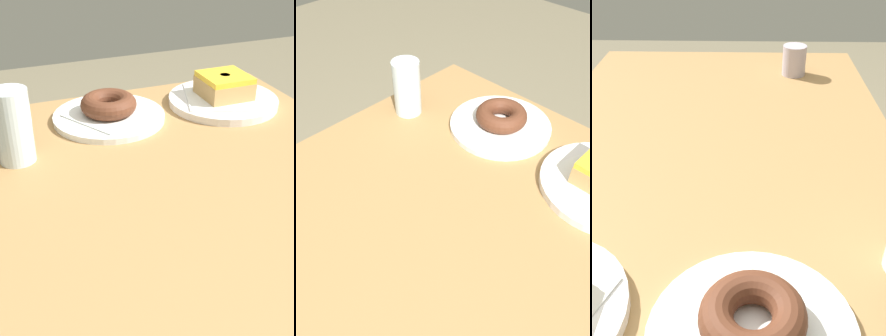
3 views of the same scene
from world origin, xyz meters
TOP-DOWN VIEW (x-y plane):
  - table at (0.00, 0.00)m, footprint 1.07×0.70m
  - plate_chocolate_ring at (0.39, 0.07)m, footprint 0.23×0.23m
  - napkin_chocolate_ring at (0.39, 0.07)m, footprint 0.19×0.19m
  - donut_chocolate_ring at (0.39, 0.07)m, footprint 0.11×0.11m
  - plate_glazed_square at (0.38, -0.19)m, footprint 0.24×0.24m
  - napkin_glazed_square at (0.38, -0.19)m, footprint 0.21×0.21m
  - donut_glazed_square at (0.38, -0.19)m, footprint 0.10×0.10m
  - water_glass at (0.29, 0.27)m, footprint 0.06×0.06m

SIDE VIEW (x-z plane):
  - table at x=0.00m, z-range 0.25..0.97m
  - plate_chocolate_ring at x=0.39m, z-range 0.72..0.73m
  - plate_glazed_square at x=0.38m, z-range 0.72..0.74m
  - napkin_chocolate_ring at x=0.39m, z-range 0.73..0.74m
  - napkin_glazed_square at x=0.38m, z-range 0.74..0.74m
  - donut_chocolate_ring at x=0.39m, z-range 0.74..0.77m
  - donut_glazed_square at x=0.38m, z-range 0.74..0.79m
  - water_glass at x=0.29m, z-range 0.72..0.85m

